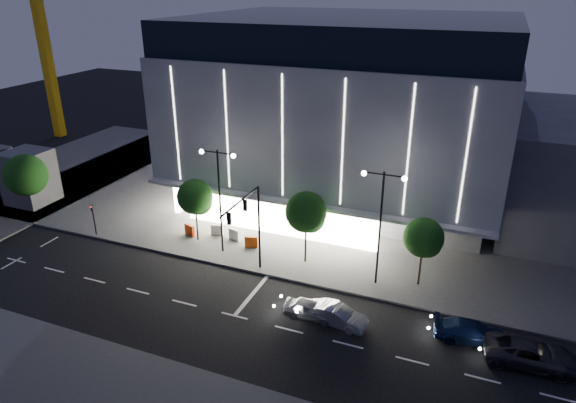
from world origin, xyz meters
The scene contains 19 objects.
ground centered at (0.00, 0.00, 0.00)m, with size 160.00×160.00×0.00m, color black.
sidewalk_museum centered at (5.00, 24.00, 0.07)m, with size 70.00×40.00×0.15m, color #474747.
sidewalk_west centered at (-30.00, 10.00, 0.07)m, with size 16.00×50.00×0.15m, color #474747.
museum centered at (2.98, 22.31, 9.27)m, with size 30.00×25.80×18.00m.
traffic_mast centered at (1.00, 3.34, 5.03)m, with size 0.33×5.89×7.07m.
street_lamp_west centered at (-3.00, 6.00, 5.96)m, with size 3.16×0.36×9.00m.
street_lamp_east centered at (10.00, 6.00, 5.96)m, with size 3.16×0.36×9.00m.
ped_signal_far centered at (-15.00, 4.50, 1.89)m, with size 0.22×0.24×3.00m.
tree_left centered at (-5.97, 7.02, 4.03)m, with size 3.02×3.02×5.72m.
tree_mid centered at (4.03, 7.02, 4.33)m, with size 3.25×3.25×6.15m.
tree_right centered at (13.03, 7.02, 3.88)m, with size 2.91×2.91×5.51m.
car_lead centered at (6.86, 0.30, 0.63)m, with size 1.49×3.71×1.26m, color gray.
car_second centered at (8.69, 0.28, 0.67)m, with size 1.42×4.07×1.34m, color #B4B6BC.
car_third centered at (17.07, 1.79, 0.67)m, with size 1.87×4.59×1.33m, color navy.
car_fourth centered at (20.50, 0.86, 0.74)m, with size 2.46×5.33×1.48m, color #333339.
barrier_a centered at (-7.12, 7.48, 0.65)m, with size 1.10×0.25×1.00m, color red.
barrier_b centered at (-4.87, 8.42, 0.65)m, with size 1.10×0.25×1.00m, color silver.
barrier_c centered at (-1.05, 7.47, 0.65)m, with size 1.10×0.25×1.00m, color #CD460B.
barrier_d centered at (-3.04, 8.19, 0.65)m, with size 1.10×0.25×1.00m, color silver.
Camera 1 is at (16.25, -26.97, 21.07)m, focal length 32.00 mm.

